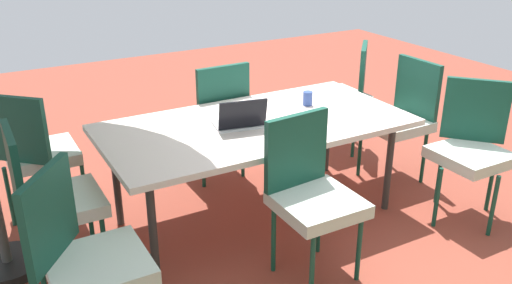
% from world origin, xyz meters
% --- Properties ---
extents(ground_plane, '(10.00, 10.00, 0.02)m').
position_xyz_m(ground_plane, '(0.00, 0.00, -0.01)').
color(ground_plane, brown).
extents(dining_table, '(2.09, 1.05, 0.73)m').
position_xyz_m(dining_table, '(0.00, 0.00, 0.68)').
color(dining_table, silver).
rests_on(dining_table, ground_plane).
extents(chair_southeast, '(0.59, 0.59, 0.98)m').
position_xyz_m(chair_southeast, '(1.34, -0.68, 0.55)').
color(chair_southeast, silver).
rests_on(chair_southeast, ground_plane).
extents(chair_northwest, '(0.59, 0.59, 0.98)m').
position_xyz_m(chair_northwest, '(-1.33, 0.71, 0.55)').
color(chair_northwest, silver).
rests_on(chair_northwest, ground_plane).
extents(chair_southwest, '(0.59, 0.59, 0.98)m').
position_xyz_m(chair_southwest, '(-1.30, -0.69, 0.55)').
color(chair_southwest, silver).
rests_on(chair_southwest, ground_plane).
extents(chair_south, '(0.46, 0.47, 0.98)m').
position_xyz_m(chair_south, '(-0.04, -0.73, 0.55)').
color(chair_south, silver).
rests_on(chair_south, ground_plane).
extents(chair_west, '(0.46, 0.46, 0.98)m').
position_xyz_m(chair_west, '(-1.32, 0.02, 0.55)').
color(chair_west, silver).
rests_on(chair_west, ground_plane).
extents(chair_east, '(0.46, 0.46, 0.98)m').
position_xyz_m(chair_east, '(1.39, 0.05, 0.55)').
color(chair_east, silver).
rests_on(chair_east, ground_plane).
extents(chair_north, '(0.47, 0.48, 0.98)m').
position_xyz_m(chair_north, '(0.04, 0.73, 0.55)').
color(chair_north, silver).
rests_on(chair_north, ground_plane).
extents(chair_northeast, '(0.58, 0.58, 0.98)m').
position_xyz_m(chair_northeast, '(1.34, 0.74, 0.55)').
color(chair_northeast, silver).
rests_on(chair_northeast, ground_plane).
extents(laptop, '(0.36, 0.30, 0.21)m').
position_xyz_m(laptop, '(0.14, 0.03, 0.78)').
color(laptop, '#B7B7BC').
rests_on(laptop, dining_table).
extents(cup, '(0.07, 0.07, 0.10)m').
position_xyz_m(cup, '(-0.50, -0.12, 0.78)').
color(cup, '#334C99').
rests_on(cup, dining_table).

